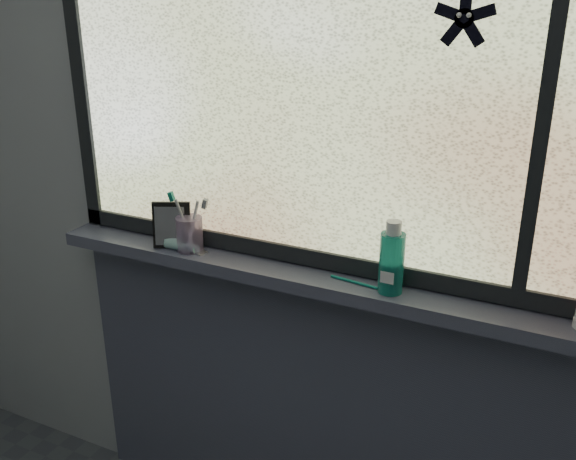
{
  "coord_description": "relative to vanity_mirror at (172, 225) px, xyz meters",
  "views": [
    {
      "loc": [
        0.7,
        -0.29,
        1.81
      ],
      "look_at": [
        0.06,
        1.05,
        1.22
      ],
      "focal_mm": 40.0,
      "sensor_mm": 36.0,
      "label": 1
    }
  ],
  "objects": [
    {
      "name": "frame_mullion",
      "position": [
        1.02,
        0.06,
        0.44
      ],
      "size": [
        0.03,
        0.03,
        1.0
      ],
      "primitive_type": "cube",
      "color": "black",
      "rests_on": "wall_back"
    },
    {
      "name": "vanity_mirror",
      "position": [
        0.0,
        0.0,
        0.0
      ],
      "size": [
        0.13,
        0.1,
        0.15
      ],
      "primitive_type": "cube",
      "rotation": [
        0.0,
        0.0,
        0.44
      ],
      "color": "black",
      "rests_on": "windowsill"
    },
    {
      "name": "mouthwash_bottle",
      "position": [
        0.7,
        -0.0,
        0.03
      ],
      "size": [
        0.07,
        0.07,
        0.17
      ],
      "primitive_type": "cylinder",
      "rotation": [
        0.0,
        0.0,
        0.13
      ],
      "color": "teal",
      "rests_on": "windowsill"
    },
    {
      "name": "toothpaste_tube",
      "position": [
        0.04,
        -0.01,
        -0.06
      ],
      "size": [
        0.2,
        0.05,
        0.04
      ],
      "primitive_type": null,
      "rotation": [
        0.0,
        0.0,
        -0.05
      ],
      "color": "white",
      "rests_on": "windowsill"
    },
    {
      "name": "toothbrush_cup",
      "position": [
        0.06,
        0.0,
        -0.02
      ],
      "size": [
        0.1,
        0.1,
        0.11
      ],
      "primitive_type": "cylinder",
      "rotation": [
        0.0,
        0.0,
        0.24
      ],
      "color": "#C9A7DD",
      "rests_on": "windowsill"
    },
    {
      "name": "window_pane",
      "position": [
        0.42,
        0.06,
        0.44
      ],
      "size": [
        1.5,
        0.01,
        1.0
      ],
      "primitive_type": "cube",
      "color": "silver",
      "rests_on": "wall_back"
    },
    {
      "name": "frame_bottom",
      "position": [
        0.42,
        0.06,
        -0.04
      ],
      "size": [
        1.6,
        0.03,
        0.05
      ],
      "primitive_type": "cube",
      "color": "black",
      "rests_on": "windowsill"
    },
    {
      "name": "windowsill",
      "position": [
        0.42,
        0.01,
        -0.09
      ],
      "size": [
        1.62,
        0.14,
        0.04
      ],
      "primitive_type": "cube",
      "color": "#434659",
      "rests_on": "wall_back"
    },
    {
      "name": "frame_left",
      "position": [
        -0.35,
        0.06,
        0.44
      ],
      "size": [
        0.05,
        0.03,
        1.1
      ],
      "primitive_type": "cube",
      "color": "black",
      "rests_on": "wall_back"
    },
    {
      "name": "sill_apron",
      "position": [
        0.42,
        0.07,
        -0.6
      ],
      "size": [
        1.62,
        0.02,
        0.98
      ],
      "primitive_type": "cube",
      "color": "#434659",
      "rests_on": "floor"
    },
    {
      "name": "wall_back",
      "position": [
        0.42,
        0.08,
        0.16
      ],
      "size": [
        3.0,
        0.01,
        2.5
      ],
      "primitive_type": "cube",
      "color": "#9EA3A8",
      "rests_on": "ground"
    },
    {
      "name": "starfish_sticker",
      "position": [
        0.82,
        0.05,
        0.63
      ],
      "size": [
        0.15,
        0.02,
        0.15
      ],
      "primitive_type": null,
      "color": "black",
      "rests_on": "window_pane"
    },
    {
      "name": "toothbrush_lying",
      "position": [
        0.6,
        0.0,
        -0.07
      ],
      "size": [
        0.18,
        0.04,
        0.01
      ],
      "primitive_type": null,
      "rotation": [
        0.0,
        0.0,
        -0.13
      ],
      "color": "#0C6E5D",
      "rests_on": "windowsill"
    }
  ]
}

